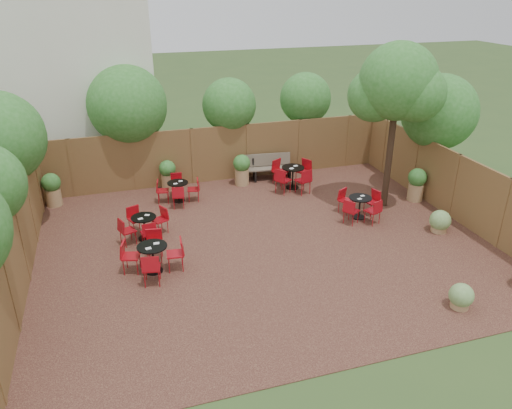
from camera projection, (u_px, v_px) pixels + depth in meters
name	position (u px, v px, depth m)	size (l,w,h in m)	color
ground	(264.00, 244.00, 13.48)	(80.00, 80.00, 0.00)	#354F23
courtyard_paving	(264.00, 244.00, 13.47)	(12.00, 10.00, 0.02)	#391A17
fence_back	(221.00, 154.00, 17.40)	(12.00, 0.08, 2.00)	brown
fence_left	(21.00, 244.00, 11.44)	(0.08, 10.00, 2.00)	brown
fence_right	(455.00, 186.00, 14.67)	(0.08, 10.00, 2.00)	brown
neighbour_building	(76.00, 60.00, 17.54)	(5.00, 4.00, 8.00)	silver
overhang_foliage	(169.00, 128.00, 14.26)	(15.69, 10.69, 2.65)	#2B6B22
courtyard_tree	(397.00, 87.00, 14.20)	(2.52, 2.42, 5.07)	black
park_bench_left	(260.00, 167.00, 17.64)	(1.51, 0.62, 0.91)	brown
park_bench_right	(271.00, 166.00, 17.77)	(1.50, 0.64, 0.90)	brown
bistro_tables	(234.00, 207.00, 14.69)	(7.77, 5.59, 0.88)	black
planters	(223.00, 178.00, 16.33)	(11.89, 3.93, 1.09)	#9E7A4F
low_shrubs	(476.00, 258.00, 12.19)	(2.58, 3.78, 0.66)	#9E7A4F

